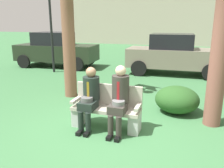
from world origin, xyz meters
TOP-DOWN VIEW (x-y plane):
  - ground_plane at (0.00, 0.00)m, footprint 80.00×80.00m
  - park_bench at (-0.06, 0.32)m, footprint 1.42×0.44m
  - seated_man_left at (-0.38, 0.19)m, footprint 0.34×0.72m
  - seated_man_right at (0.25, 0.20)m, footprint 0.34×0.72m
  - shrub_near_bench at (1.29, 1.62)m, footprint 1.05×0.96m
  - parked_car_near at (-4.71, 6.04)m, footprint 3.99×1.90m
  - parked_car_far at (0.90, 6.04)m, footprint 3.94×1.79m
  - street_lamp at (-4.14, 4.84)m, footprint 0.24×0.24m

SIDE VIEW (x-z plane):
  - ground_plane at x=0.00m, z-range 0.00..0.00m
  - shrub_near_bench at x=1.29m, z-range 0.00..0.66m
  - park_bench at x=-0.06m, z-range -0.05..0.85m
  - seated_man_left at x=-0.38m, z-range 0.07..1.35m
  - seated_man_right at x=0.25m, z-range 0.07..1.41m
  - parked_car_near at x=-4.71m, z-range 0.00..1.68m
  - parked_car_far at x=0.90m, z-range 0.00..1.68m
  - street_lamp at x=-4.14m, z-range 0.41..4.04m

